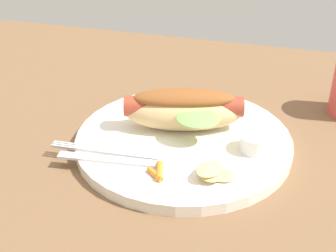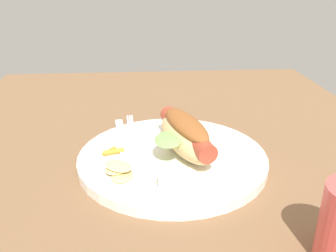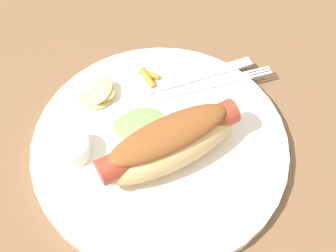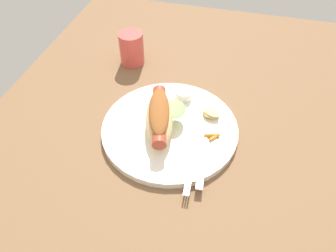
% 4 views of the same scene
% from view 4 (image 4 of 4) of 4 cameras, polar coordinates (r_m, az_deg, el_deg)
% --- Properties ---
extents(ground_plane, '(1.20, 0.90, 0.02)m').
position_cam_4_polar(ground_plane, '(0.74, 1.12, -0.86)').
color(ground_plane, brown).
extents(plate, '(0.31, 0.31, 0.02)m').
position_cam_4_polar(plate, '(0.72, 0.31, -0.50)').
color(plate, white).
rests_on(plate, ground_plane).
extents(hot_dog, '(0.18, 0.11, 0.06)m').
position_cam_4_polar(hot_dog, '(0.69, -1.51, 1.74)').
color(hot_dog, '#DBB77A').
rests_on(hot_dog, plate).
extents(sauce_ramekin, '(0.04, 0.04, 0.02)m').
position_cam_4_polar(sauce_ramekin, '(0.78, 2.91, 5.66)').
color(sauce_ramekin, white).
rests_on(sauce_ramekin, plate).
extents(fork, '(0.15, 0.02, 0.00)m').
position_cam_4_polar(fork, '(0.65, 4.29, -6.61)').
color(fork, silver).
rests_on(fork, plate).
extents(knife, '(0.14, 0.03, 0.00)m').
position_cam_4_polar(knife, '(0.66, 6.01, -5.99)').
color(knife, silver).
rests_on(knife, plate).
extents(chips_pile, '(0.06, 0.05, 0.02)m').
position_cam_4_polar(chips_pile, '(0.74, 7.66, 2.38)').
color(chips_pile, '#DBC078').
rests_on(chips_pile, plate).
extents(carrot_garnish, '(0.03, 0.04, 0.01)m').
position_cam_4_polar(carrot_garnish, '(0.70, 7.97, -1.76)').
color(carrot_garnish, orange).
rests_on(carrot_garnish, plate).
extents(drinking_cup, '(0.07, 0.07, 0.09)m').
position_cam_4_polar(drinking_cup, '(0.91, -6.52, 13.61)').
color(drinking_cup, '#D84C47').
rests_on(drinking_cup, ground_plane).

